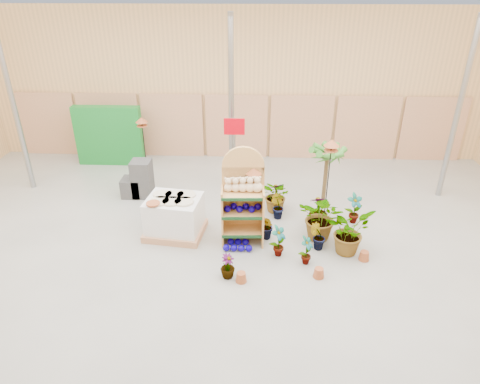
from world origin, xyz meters
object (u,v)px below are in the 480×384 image
object	(u,v)px
pallet_stack	(175,216)
potted_plant_2	(322,217)
bird_table_front	(254,173)
display_shelf	(243,199)

from	to	relation	value
pallet_stack	potted_plant_2	distance (m)	3.25
bird_table_front	potted_plant_2	distance (m)	1.82
display_shelf	potted_plant_2	bearing A→B (deg)	-0.51
pallet_stack	potted_plant_2	world-z (taller)	potted_plant_2
bird_table_front	potted_plant_2	size ratio (longest dim) A/B	1.57
pallet_stack	bird_table_front	bearing A→B (deg)	6.91
bird_table_front	potted_plant_2	bearing A→B (deg)	-1.05
display_shelf	bird_table_front	size ratio (longest dim) A/B	1.27
potted_plant_2	bird_table_front	bearing A→B (deg)	178.95
display_shelf	potted_plant_2	distance (m)	1.78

